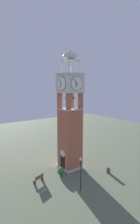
% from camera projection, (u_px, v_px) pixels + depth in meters
% --- Properties ---
extents(ground, '(80.00, 80.00, 0.00)m').
position_uv_depth(ground, '(70.00, 168.00, 30.41)').
color(ground, '#5B664C').
extents(clock_tower, '(3.33, 3.33, 17.41)m').
position_uv_depth(clock_tower, '(70.00, 121.00, 29.37)').
color(clock_tower, '#AD5B42').
rests_on(clock_tower, ground).
extents(park_bench, '(0.95, 1.65, 0.95)m').
position_uv_depth(park_bench, '(39.00, 178.00, 25.98)').
color(park_bench, brown).
rests_on(park_bench, ground).
extents(lamp_post, '(0.36, 0.36, 4.13)m').
position_uv_depth(lamp_post, '(81.00, 168.00, 23.50)').
color(lamp_post, black).
rests_on(lamp_post, ground).
extents(trash_bin, '(0.52, 0.52, 0.80)m').
position_uv_depth(trash_bin, '(108.00, 170.00, 28.61)').
color(trash_bin, '#4C4C51').
rests_on(trash_bin, ground).
extents(shrub_near_entry, '(1.04, 1.04, 1.06)m').
position_uv_depth(shrub_near_entry, '(61.00, 171.00, 27.92)').
color(shrub_near_entry, '#336638').
rests_on(shrub_near_entry, ground).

